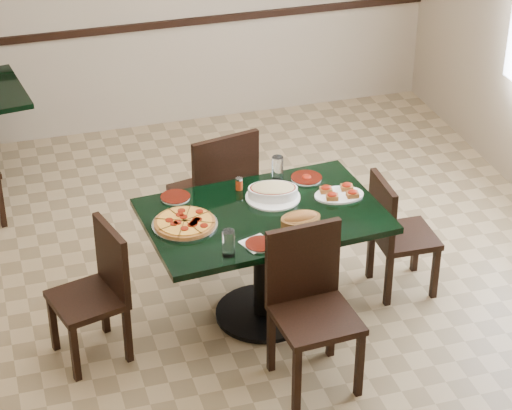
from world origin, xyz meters
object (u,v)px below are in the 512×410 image
object	(u,v)px
main_table	(263,239)
lasagna_casserole	(273,191)
chair_far	(218,189)
bruschetta_platter	(339,193)
pepperoni_pizza	(185,223)
chair_near	(310,298)
bread_basket	(301,220)
chair_right	(395,230)
chair_left	(98,287)

from	to	relation	value
main_table	lasagna_casserole	xyz separation A→B (m)	(0.11, 0.15, 0.23)
chair_far	bruschetta_platter	xyz separation A→B (m)	(0.60, -0.63, 0.21)
main_table	pepperoni_pizza	world-z (taller)	pepperoni_pizza
chair_near	bread_basket	bearing A→B (deg)	75.10
lasagna_casserole	chair_near	bearing A→B (deg)	-77.04
lasagna_casserole	bread_basket	xyz separation A→B (m)	(0.05, -0.36, -0.01)
chair_far	chair_near	bearing A→B (deg)	85.91
chair_right	chair_left	distance (m)	1.90
chair_right	pepperoni_pizza	bearing A→B (deg)	93.54
main_table	chair_far	size ratio (longest dim) A/B	1.47
chair_far	chair_left	bearing A→B (deg)	26.81
bread_basket	bruschetta_platter	xyz separation A→B (m)	(0.34, 0.26, -0.02)
pepperoni_pizza	chair_left	bearing A→B (deg)	-174.10
chair_near	chair_right	xyz separation A→B (m)	(0.80, 0.64, -0.08)
chair_left	pepperoni_pizza	distance (m)	0.62
lasagna_casserole	bruschetta_platter	bearing A→B (deg)	1.03
chair_left	bread_basket	size ratio (longest dim) A/B	3.35
main_table	chair_far	xyz separation A→B (m)	(-0.10, 0.68, -0.01)
chair_near	lasagna_casserole	world-z (taller)	chair_near
chair_left	pepperoni_pizza	bearing A→B (deg)	81.11
pepperoni_pizza	bruschetta_platter	xyz separation A→B (m)	(0.98, 0.06, 0.01)
bread_basket	chair_right	bearing A→B (deg)	14.80
main_table	bruschetta_platter	bearing A→B (deg)	2.08
bread_basket	pepperoni_pizza	bearing A→B (deg)	158.72
chair_near	pepperoni_pizza	world-z (taller)	chair_near
bread_basket	chair_left	bearing A→B (deg)	169.14
main_table	bruschetta_platter	size ratio (longest dim) A/B	4.50
lasagna_casserole	main_table	bearing A→B (deg)	-110.49
chair_far	chair_right	bearing A→B (deg)	134.51
chair_far	lasagna_casserole	bearing A→B (deg)	98.94
chair_near	bruschetta_platter	size ratio (longest dim) A/B	2.90
main_table	pepperoni_pizza	xyz separation A→B (m)	(-0.48, -0.00, 0.20)
pepperoni_pizza	chair_right	bearing A→B (deg)	1.70
pepperoni_pizza	main_table	bearing A→B (deg)	0.29
bruschetta_platter	bread_basket	bearing A→B (deg)	-137.30
main_table	chair_left	size ratio (longest dim) A/B	1.75
main_table	chair_right	xyz separation A→B (m)	(0.88, 0.04, -0.12)
lasagna_casserole	chair_left	bearing A→B (deg)	-154.75
chair_far	chair_near	world-z (taller)	chair_far
chair_far	bruschetta_platter	distance (m)	0.89
chair_near	chair_far	bearing A→B (deg)	94.12
chair_left	lasagna_casserole	distance (m)	1.19
main_table	bread_basket	world-z (taller)	bread_basket
chair_far	bread_basket	bearing A→B (deg)	94.15
chair_far	bread_basket	xyz separation A→B (m)	(0.26, -0.89, 0.23)
chair_near	pepperoni_pizza	bearing A→B (deg)	129.11
chair_left	bread_basket	bearing A→B (deg)	68.10
chair_left	chair_right	bearing A→B (deg)	78.10
chair_far	bread_basket	world-z (taller)	chair_far
lasagna_casserole	bruschetta_platter	xyz separation A→B (m)	(0.39, -0.10, -0.02)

